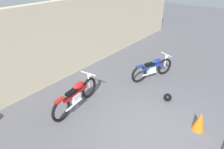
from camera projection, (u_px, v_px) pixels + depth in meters
ground_plane at (151, 134)px, 5.16m from camera, size 40.00×40.00×0.00m
building_wall at (45, 47)px, 6.76m from camera, size 18.00×0.30×2.85m
helmet at (168, 97)px, 6.38m from camera, size 0.26×0.26×0.26m
traffic_cone at (200, 121)px, 5.18m from camera, size 0.32×0.32×0.55m
motorcycle_blue at (153, 68)px, 7.55m from camera, size 1.83×0.89×0.87m
motorcycle_red at (76, 95)px, 5.94m from camera, size 2.01×0.60×0.90m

